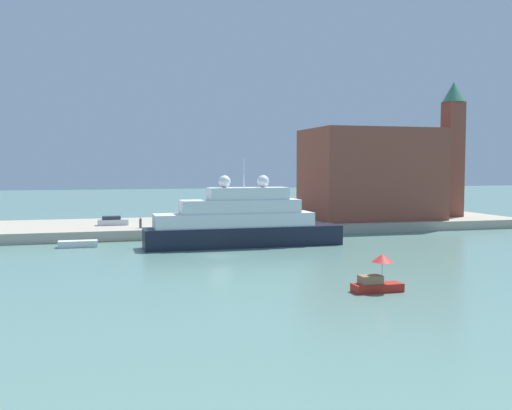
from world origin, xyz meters
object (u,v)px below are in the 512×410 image
object	(u,v)px
harbor_building	(370,174)
bell_tower	(453,144)
small_motorboat	(377,278)
parked_car	(113,221)
person_figure	(140,223)
work_barge	(78,244)
large_yacht	(241,223)
mooring_bollard	(169,226)

from	to	relation	value
harbor_building	bell_tower	size ratio (longest dim) A/B	0.90
small_motorboat	parked_car	size ratio (longest dim) A/B	0.93
person_figure	small_motorboat	bearing A→B (deg)	-68.95
work_barge	bell_tower	xyz separation A→B (m)	(61.67, 12.60, 13.45)
large_yacht	small_motorboat	bearing A→B (deg)	-82.15
harbor_building	mooring_bollard	size ratio (longest dim) A/B	28.51
harbor_building	bell_tower	xyz separation A→B (m)	(15.29, -0.47, 5.03)
large_yacht	bell_tower	xyz separation A→B (m)	(41.75, 17.20, 10.89)
small_motorboat	mooring_bollard	world-z (taller)	small_motorboat
small_motorboat	bell_tower	size ratio (longest dim) A/B	0.18
small_motorboat	parked_car	world-z (taller)	small_motorboat
small_motorboat	person_figure	world-z (taller)	small_motorboat
work_barge	harbor_building	world-z (taller)	harbor_building
large_yacht	parked_car	xyz separation A→B (m)	(-15.31, 17.06, -0.95)
work_barge	parked_car	bearing A→B (deg)	69.72
mooring_bollard	large_yacht	bearing A→B (deg)	-53.12
bell_tower	large_yacht	bearing A→B (deg)	-157.61
parked_car	mooring_bollard	distance (m)	9.93
work_barge	small_motorboat	bearing A→B (deg)	-54.65
small_motorboat	mooring_bollard	size ratio (longest dim) A/B	5.65
large_yacht	work_barge	size ratio (longest dim) A/B	5.29
small_motorboat	person_figure	bearing A→B (deg)	111.05
parked_car	person_figure	size ratio (longest dim) A/B	2.85
parked_car	bell_tower	bearing A→B (deg)	0.14
work_barge	bell_tower	size ratio (longest dim) A/B	0.21
work_barge	person_figure	bearing A→B (deg)	40.36
small_motorboat	person_figure	size ratio (longest dim) A/B	2.65
work_barge	bell_tower	distance (m)	64.36
large_yacht	harbor_building	distance (m)	32.36
small_motorboat	parked_car	distance (m)	50.09
bell_tower	person_figure	world-z (taller)	bell_tower
bell_tower	mooring_bollard	world-z (taller)	bell_tower
small_motorboat	harbor_building	xyz separation A→B (m)	(22.44, 46.81, 7.74)
harbor_building	work_barge	bearing A→B (deg)	-164.26
bell_tower	person_figure	distance (m)	54.97
harbor_building	bell_tower	distance (m)	16.10
large_yacht	person_figure	size ratio (longest dim) A/B	16.25
parked_car	person_figure	world-z (taller)	person_figure
parked_car	small_motorboat	bearing A→B (deg)	-67.30
small_motorboat	large_yacht	bearing A→B (deg)	97.85
small_motorboat	mooring_bollard	xyz separation A→B (m)	(-11.88, 39.63, 0.71)
bell_tower	harbor_building	bearing A→B (deg)	178.23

